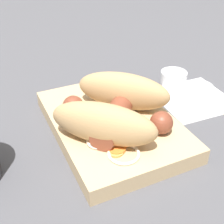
{
  "coord_description": "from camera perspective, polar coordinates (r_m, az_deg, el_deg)",
  "views": [
    {
      "loc": [
        -0.35,
        0.16,
        0.29
      ],
      "look_at": [
        0.0,
        0.0,
        0.03
      ],
      "focal_mm": 50.0,
      "sensor_mm": 36.0,
      "label": 1
    }
  ],
  "objects": [
    {
      "name": "condiment_cup_far",
      "position": [
        0.62,
        11.17,
        6.07
      ],
      "size": [
        0.05,
        0.05,
        0.02
      ],
      "color": "silver",
      "rests_on": "ground_plane"
    },
    {
      "name": "bread_roll",
      "position": [
        0.44,
        0.4,
        1.12
      ],
      "size": [
        0.2,
        0.2,
        0.06
      ],
      "color": "tan",
      "rests_on": "food_tray"
    },
    {
      "name": "napkin",
      "position": [
        0.58,
        14.64,
        2.45
      ],
      "size": [
        0.13,
        0.13,
        0.0
      ],
      "color": "white",
      "rests_on": "ground_plane"
    },
    {
      "name": "ground_plane",
      "position": [
        0.48,
        -0.0,
        -3.45
      ],
      "size": [
        3.0,
        3.0,
        0.0
      ],
      "primitive_type": "plane",
      "color": "#4C4C51"
    },
    {
      "name": "sausage",
      "position": [
        0.45,
        0.67,
        -0.41
      ],
      "size": [
        0.12,
        0.13,
        0.03
      ],
      "color": "brown",
      "rests_on": "food_tray"
    },
    {
      "name": "pickled_veggies",
      "position": [
        0.41,
        0.16,
        -6.13
      ],
      "size": [
        0.07,
        0.06,
        0.01
      ],
      "color": "orange",
      "rests_on": "food_tray"
    },
    {
      "name": "food_tray",
      "position": [
        0.48,
        -0.0,
        -2.25
      ],
      "size": [
        0.24,
        0.17,
        0.02
      ],
      "color": "tan",
      "rests_on": "ground_plane"
    },
    {
      "name": "condiment_cup_near",
      "position": [
        0.58,
        15.45,
        3.5
      ],
      "size": [
        0.05,
        0.05,
        0.02
      ],
      "color": "silver",
      "rests_on": "ground_plane"
    }
  ]
}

